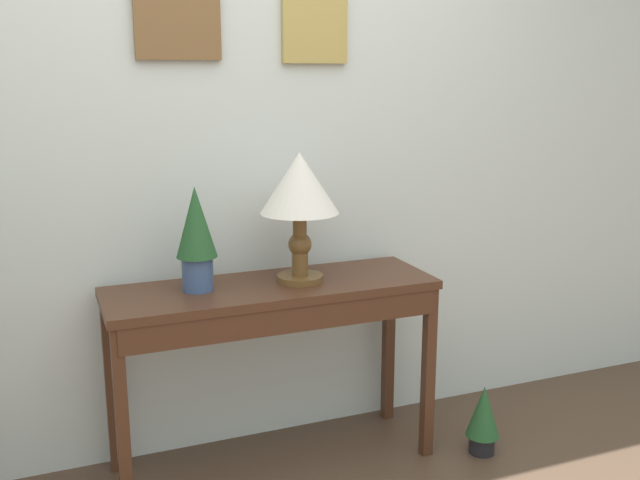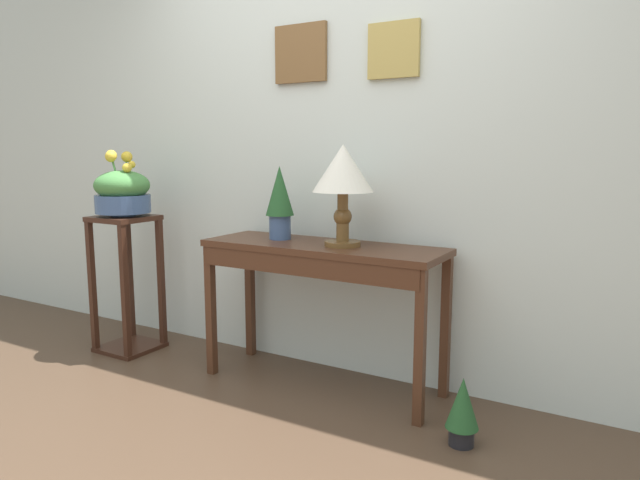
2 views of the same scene
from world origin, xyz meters
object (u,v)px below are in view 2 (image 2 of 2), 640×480
table_lamp (343,174)px  pedestal_stand_left (127,284)px  planter_bowl_wide (122,191)px  console_table (320,265)px  potted_plant_on_console (280,199)px  potted_plant_floor (462,409)px

table_lamp → pedestal_stand_left: bearing=-174.7°
table_lamp → planter_bowl_wide: (-1.47, -0.14, -0.13)m
table_lamp → planter_bowl_wide: size_ratio=1.28×
console_table → pedestal_stand_left: bearing=-175.2°
console_table → potted_plant_on_console: 0.44m
potted_plant_floor → planter_bowl_wide: bearing=176.7°
potted_plant_on_console → pedestal_stand_left: potted_plant_on_console is taller
table_lamp → potted_plant_on_console: size_ratio=1.28×
planter_bowl_wide → pedestal_stand_left: bearing=11.0°
console_table → potted_plant_floor: size_ratio=4.24×
console_table → potted_plant_on_console: potted_plant_on_console is taller
potted_plant_on_console → planter_bowl_wide: planter_bowl_wide is taller
pedestal_stand_left → potted_plant_floor: bearing=-3.3°
potted_plant_floor → console_table: bearing=164.4°
console_table → potted_plant_floor: (0.85, -0.24, -0.50)m
planter_bowl_wide → potted_plant_floor: planter_bowl_wide is taller
potted_plant_on_console → potted_plant_floor: bearing=-14.3°
pedestal_stand_left → potted_plant_on_console: bearing=8.8°
table_lamp → potted_plant_floor: table_lamp is taller
table_lamp → potted_plant_on_console: table_lamp is taller
planter_bowl_wide → potted_plant_floor: size_ratio=1.31×
potted_plant_on_console → pedestal_stand_left: bearing=-171.2°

